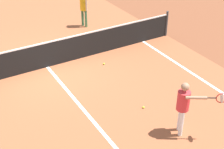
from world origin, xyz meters
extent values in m
plane|color=brown|center=(0.00, 0.00, 0.00)|extent=(60.00, 60.00, 0.00)
cube|color=#9E5433|center=(0.00, 0.00, 0.00)|extent=(10.62, 24.40, 0.00)
cube|color=white|center=(0.00, -3.20, 0.00)|extent=(0.10, 6.40, 0.01)
cylinder|color=#33383D|center=(5.26, 0.00, 0.54)|extent=(0.09, 0.09, 1.07)
cube|color=black|center=(0.00, 0.00, 0.46)|extent=(10.52, 0.02, 0.91)
cube|color=white|center=(0.00, 0.00, 0.94)|extent=(10.52, 0.03, 0.05)
cylinder|color=white|center=(1.80, -4.93, 0.38)|extent=(0.11, 0.11, 0.76)
cylinder|color=white|center=(1.69, -5.12, 0.38)|extent=(0.11, 0.11, 0.76)
cylinder|color=red|center=(1.75, -5.03, 1.02)|extent=(0.32, 0.32, 0.53)
sphere|color=#A87A5B|center=(1.75, -5.03, 1.43)|extent=(0.21, 0.21, 0.21)
cylinder|color=#A87A5B|center=(1.84, -4.88, 1.03)|extent=(0.08, 0.08, 0.52)
cylinder|color=#A87A5B|center=(1.87, -5.31, 1.24)|extent=(0.48, 0.34, 0.08)
cylinder|color=black|center=(2.19, -5.50, 1.24)|extent=(0.20, 0.14, 0.03)
torus|color=red|center=(2.39, -5.63, 1.24)|extent=(0.25, 0.17, 0.28)
cylinder|color=silver|center=(2.39, -5.63, 1.24)|extent=(0.14, 0.21, 0.25)
cylinder|color=#3F7247|center=(2.74, 2.73, 0.38)|extent=(0.11, 0.11, 0.76)
cylinder|color=#3F7247|center=(2.80, 2.52, 0.38)|extent=(0.11, 0.11, 0.76)
cylinder|color=gold|center=(2.77, 2.62, 1.02)|extent=(0.32, 0.32, 0.53)
cylinder|color=beige|center=(2.72, 2.79, 1.03)|extent=(0.08, 0.08, 0.52)
cylinder|color=beige|center=(2.82, 2.46, 1.03)|extent=(0.08, 0.08, 0.52)
sphere|color=#CCE033|center=(1.80, -0.86, 0.03)|extent=(0.07, 0.07, 0.07)
sphere|color=#CCE033|center=(1.54, -3.69, 0.03)|extent=(0.07, 0.07, 0.07)
camera|label=1|loc=(-3.18, -9.92, 5.85)|focal=53.41mm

